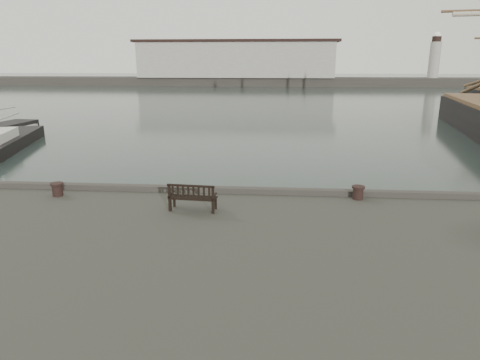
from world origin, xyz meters
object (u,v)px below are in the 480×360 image
at_px(bench, 193,202).
at_px(bollard_right, 358,193).
at_px(yacht_c, 3,146).
at_px(bollard_left, 57,189).

relative_size(bench, bollard_right, 3.34).
bearing_deg(bench, yacht_c, 140.69).
distance_m(bollard_left, yacht_c, 18.41).
xyz_separation_m(bench, yacht_c, (-15.99, 15.42, -1.57)).
distance_m(bollard_left, bollard_right, 9.63).
xyz_separation_m(bench, bollard_right, (4.99, 1.47, -0.04)).
relative_size(bollard_right, yacht_c, 0.03).
xyz_separation_m(bollard_right, yacht_c, (-20.98, 13.95, -1.53)).
relative_size(bollard_left, bollard_right, 1.02).
height_order(bench, bollard_right, bench).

